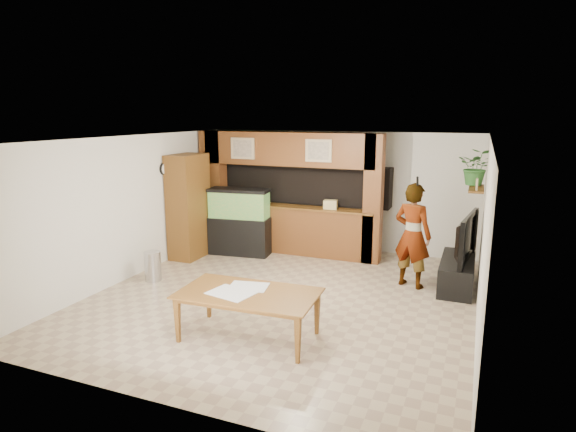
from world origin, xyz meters
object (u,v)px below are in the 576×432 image
at_px(television, 460,237).
at_px(pantry_cabinet, 189,206).
at_px(aquarium, 239,222).
at_px(dining_table, 248,316).
at_px(person, 413,235).

bearing_deg(television, pantry_cabinet, 99.48).
bearing_deg(aquarium, television, -11.64).
height_order(pantry_cabinet, dining_table, pantry_cabinet).
xyz_separation_m(television, dining_table, (-2.51, -3.15, -0.58)).
distance_m(person, dining_table, 3.44).
height_order(aquarium, person, person).
bearing_deg(dining_table, person, 56.41).
xyz_separation_m(aquarium, person, (3.69, -0.63, 0.22)).
bearing_deg(person, television, -142.33).
bearing_deg(person, aquarium, 9.64).
relative_size(pantry_cabinet, dining_table, 1.17).
bearing_deg(dining_table, aquarium, 116.33).
xyz_separation_m(aquarium, television, (4.46, -0.38, 0.21)).
xyz_separation_m(pantry_cabinet, person, (4.59, -0.08, -0.16)).
relative_size(pantry_cabinet, person, 1.18).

